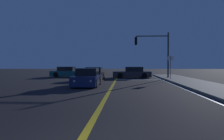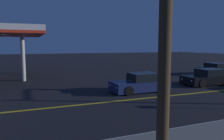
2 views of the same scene
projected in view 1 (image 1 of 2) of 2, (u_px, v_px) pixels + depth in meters
sidewalk_right at (216, 89)px, 14.15m from camera, size 3.20×38.41×0.15m
lane_line_center at (110, 89)px, 14.52m from camera, size 0.20×36.27×0.01m
lane_line_edge_right at (186, 90)px, 14.25m from camera, size 0.16×36.27×0.01m
stop_bar at (140, 80)px, 23.53m from camera, size 5.10×0.50×0.01m
car_lead_oncoming_navy at (87, 78)px, 16.92m from camera, size 1.91×4.22×1.34m
car_far_approaching_black at (94, 74)px, 23.60m from camera, size 1.99×4.32×1.34m
car_mid_block_teal at (68, 72)px, 29.41m from camera, size 4.60×2.03×1.34m
car_parked_curb_charcoal at (132, 73)px, 27.35m from camera, size 4.69×2.13×1.34m
traffic_signal_near_right at (155, 48)px, 25.64m from camera, size 3.91×0.28×5.28m
street_sign_corner at (170, 64)px, 22.82m from camera, size 0.56×0.06×2.51m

